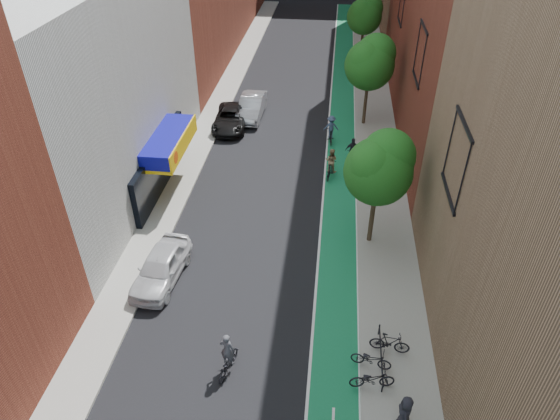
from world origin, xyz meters
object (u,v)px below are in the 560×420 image
(pedestrian, at_px, (405,413))
(parked_car_silver, at_px, (252,107))
(cyclist_lane_mid, at_px, (352,156))
(parked_car_black, at_px, (231,118))
(cyclist_lane_far, at_px, (331,131))
(cyclist_lane_near, at_px, (331,166))
(cyclist_lead, at_px, (228,359))
(parked_car_white, at_px, (161,267))

(pedestrian, bearing_deg, parked_car_silver, -156.51)
(cyclist_lane_mid, bearing_deg, pedestrian, 88.42)
(parked_car_black, bearing_deg, parked_car_silver, 54.61)
(parked_car_silver, xyz_separation_m, cyclist_lane_far, (6.20, -3.53, 0.08))
(parked_car_silver, relative_size, cyclist_lane_near, 2.55)
(cyclist_lead, relative_size, cyclist_lane_mid, 1.00)
(pedestrian, bearing_deg, cyclist_lead, -102.03)
(parked_car_white, relative_size, cyclist_lane_far, 2.26)
(cyclist_lane_near, height_order, pedestrian, cyclist_lane_near)
(parked_car_white, height_order, cyclist_lane_far, cyclist_lane_far)
(parked_car_silver, bearing_deg, cyclist_lane_mid, -39.52)
(parked_car_white, relative_size, parked_car_black, 0.89)
(cyclist_lane_mid, bearing_deg, parked_car_silver, -47.94)
(parked_car_white, relative_size, cyclist_lane_mid, 2.28)
(parked_car_silver, relative_size, cyclist_lane_far, 2.48)
(parked_car_white, bearing_deg, pedestrian, -25.86)
(cyclist_lane_far, bearing_deg, parked_car_black, -18.62)
(cyclist_lead, bearing_deg, cyclist_lane_far, -86.31)
(cyclist_lane_mid, distance_m, pedestrian, 18.43)
(cyclist_lead, xyz_separation_m, cyclist_lane_mid, (4.94, 16.58, 0.08))
(parked_car_white, relative_size, parked_car_silver, 0.91)
(cyclist_lane_near, distance_m, cyclist_lane_far, 4.63)
(parked_car_white, relative_size, pedestrian, 2.77)
(parked_car_white, xyz_separation_m, cyclist_lane_near, (7.79, 10.30, 0.04))
(cyclist_lead, relative_size, cyclist_lane_far, 0.99)
(parked_car_silver, bearing_deg, parked_car_white, -93.05)
(parked_car_silver, relative_size, cyclist_lead, 2.50)
(parked_car_silver, relative_size, cyclist_lane_mid, 2.50)
(parked_car_white, xyz_separation_m, cyclist_lane_far, (7.64, 14.93, 0.12))
(cyclist_lane_mid, relative_size, cyclist_lane_far, 0.99)
(cyclist_lane_near, bearing_deg, parked_car_silver, -38.58)
(parked_car_white, xyz_separation_m, cyclist_lead, (4.20, -4.80, -0.11))
(parked_car_white, bearing_deg, cyclist_lane_near, 58.16)
(cyclist_lane_far, xyz_separation_m, pedestrian, (3.24, -21.50, 0.07))
(cyclist_lane_near, relative_size, pedestrian, 1.19)
(parked_car_white, bearing_deg, parked_car_black, 94.67)
(parked_car_silver, height_order, cyclist_lane_near, cyclist_lane_near)
(cyclist_lane_near, xyz_separation_m, pedestrian, (3.09, -16.87, 0.16))
(pedestrian, bearing_deg, cyclist_lane_mid, -171.76)
(cyclist_lane_near, height_order, cyclist_lane_mid, cyclist_lane_mid)
(parked_car_black, xyz_separation_m, cyclist_lane_far, (7.47, -1.54, 0.19))
(parked_car_black, relative_size, cyclist_lane_near, 2.61)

